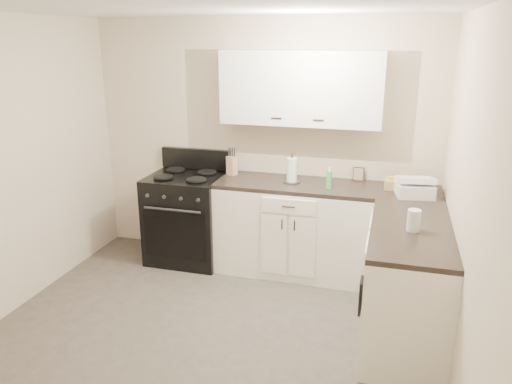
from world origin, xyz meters
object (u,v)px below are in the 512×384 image
(wicker_basket, at_px, (399,184))
(countertop_grill, at_px, (414,189))
(stove, at_px, (187,218))
(knife_block, at_px, (232,166))
(paper_towel, at_px, (292,170))

(wicker_basket, distance_m, countertop_grill, 0.22)
(stove, bearing_deg, countertop_grill, -2.03)
(wicker_basket, xyz_separation_m, countertop_grill, (0.14, -0.18, 0.01))
(stove, distance_m, knife_block, 0.75)
(stove, distance_m, wicker_basket, 2.19)
(knife_block, distance_m, countertop_grill, 1.81)
(paper_towel, relative_size, countertop_grill, 0.77)
(countertop_grill, bearing_deg, knife_block, 163.41)
(knife_block, relative_size, countertop_grill, 0.62)
(stove, distance_m, countertop_grill, 2.33)
(knife_block, bearing_deg, stove, -141.22)
(paper_towel, xyz_separation_m, wicker_basket, (1.01, 0.06, -0.08))
(wicker_basket, relative_size, countertop_grill, 0.83)
(stove, xyz_separation_m, knife_block, (0.46, 0.14, 0.58))
(stove, xyz_separation_m, paper_towel, (1.11, 0.04, 0.60))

